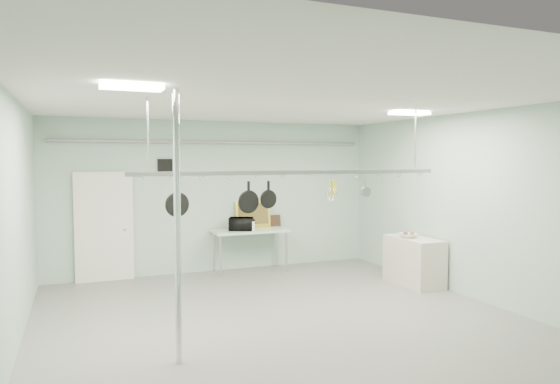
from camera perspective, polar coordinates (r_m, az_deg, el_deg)
name	(u,v)px	position (r m, az deg, el deg)	size (l,w,h in m)	color
floor	(291,328)	(7.32, 1.32, -15.31)	(8.00, 8.00, 0.00)	gray
ceiling	(292,101)	(6.97, 1.36, 10.33)	(7.00, 8.00, 0.02)	silver
back_wall	(217,196)	(10.73, -7.17, -0.50)	(7.00, 0.02, 3.20)	#9FBFB1
right_wall	(485,207)	(8.94, 22.33, -1.61)	(0.02, 8.00, 3.20)	#9FBFB1
door	(104,228)	(10.39, -19.45, -3.88)	(1.10, 0.10, 2.20)	silver
wall_vent	(165,166)	(10.45, -13.01, 2.88)	(0.30, 0.04, 0.30)	black
conduit_pipe	(218,142)	(10.62, -7.09, 5.66)	(0.07, 0.07, 6.60)	gray
chrome_pole	(178,228)	(5.90, -11.63, -4.03)	(0.08, 0.08, 3.20)	silver
prep_table	(250,233)	(10.62, -3.44, -4.70)	(1.60, 0.70, 0.91)	silver
side_cabinet	(414,261)	(9.93, 15.04, -7.64)	(0.60, 1.20, 0.90)	beige
pot_rack	(296,170)	(7.28, 1.85, 2.48)	(4.80, 0.06, 1.00)	#B7B7BC
light_panel_left	(132,87)	(5.63, -16.58, 11.44)	(0.65, 0.30, 0.05)	white
light_panel_right	(409,113)	(8.69, 14.57, 8.71)	(0.65, 0.30, 0.05)	white
microwave	(241,224)	(10.48, -4.46, -3.66)	(0.49, 0.33, 0.27)	black
coffee_canister	(251,226)	(10.42, -3.31, -3.89)	(0.14, 0.14, 0.20)	white
painting_large	(253,214)	(10.90, -3.11, -2.55)	(0.78, 0.05, 0.58)	gold
painting_small	(274,221)	(11.09, -0.70, -3.29)	(0.30, 0.04, 0.25)	#301F10
fruit_bowl	(408,236)	(9.83, 14.46, -4.85)	(0.34, 0.34, 0.08)	silver
skillet_left	(177,199)	(6.78, -11.68, -0.77)	(0.33, 0.06, 0.44)	black
skillet_mid	(249,197)	(7.03, -3.61, -0.54)	(0.32, 0.06, 0.44)	black
skillet_right	(268,194)	(7.13, -1.33, -0.20)	(0.26, 0.06, 0.37)	black
whisk	(332,191)	(7.55, 5.92, 0.16)	(0.20, 0.20, 0.33)	silver
grater	(333,188)	(7.56, 6.09, 0.50)	(0.10, 0.02, 0.24)	yellow
saucepan	(365,188)	(7.84, 9.73, 0.43)	(0.15, 0.10, 0.28)	#BABABF
fruit_cluster	(408,234)	(9.82, 14.46, -4.62)	(0.24, 0.24, 0.09)	#B61016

